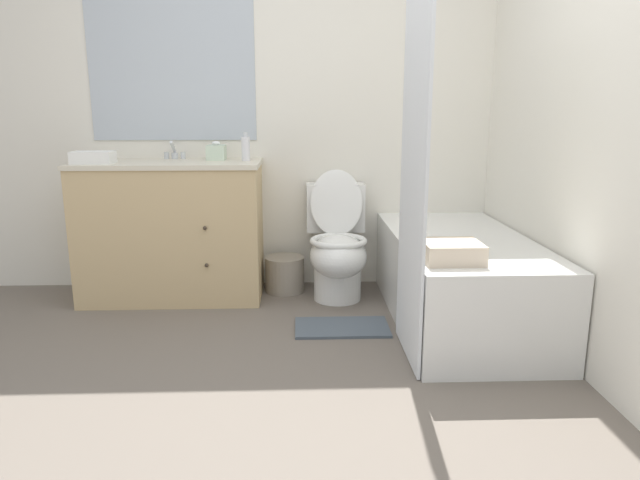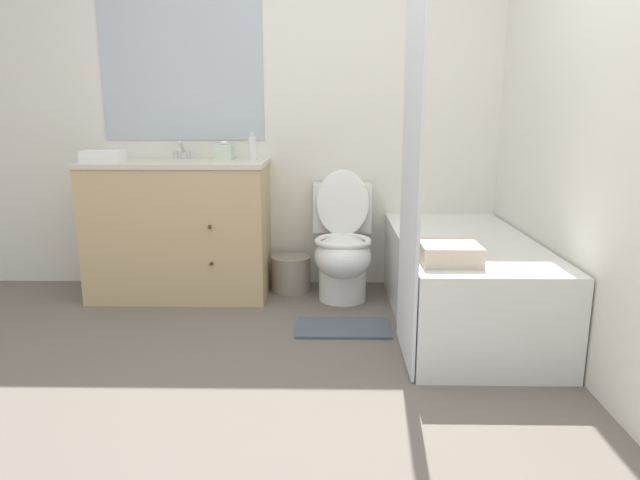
{
  "view_description": "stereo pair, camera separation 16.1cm",
  "coord_description": "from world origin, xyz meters",
  "px_view_note": "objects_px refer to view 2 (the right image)",
  "views": [
    {
      "loc": [
        0.04,
        -2.17,
        1.22
      ],
      "look_at": [
        0.16,
        0.8,
        0.54
      ],
      "focal_mm": 32.0,
      "sensor_mm": 36.0,
      "label": 1
    },
    {
      "loc": [
        0.21,
        -2.17,
        1.22
      ],
      "look_at": [
        0.16,
        0.8,
        0.54
      ],
      "focal_mm": 32.0,
      "sensor_mm": 36.0,
      "label": 2
    }
  ],
  "objects_px": {
    "bath_towel_folded": "(450,253)",
    "bath_mat": "(343,328)",
    "bathtub": "(463,281)",
    "hand_towel_folded": "(103,157)",
    "wastebasket": "(291,274)",
    "tissue_box": "(224,152)",
    "soap_dispenser": "(252,148)",
    "vanity_cabinet": "(180,228)",
    "sink_faucet": "(183,153)",
    "toilet": "(343,248)"
  },
  "relations": [
    {
      "from": "bath_towel_folded",
      "to": "bath_mat",
      "type": "relative_size",
      "value": 0.52
    },
    {
      "from": "soap_dispenser",
      "to": "tissue_box",
      "type": "bearing_deg",
      "value": 157.14
    },
    {
      "from": "wastebasket",
      "to": "bath_mat",
      "type": "xyz_separation_m",
      "value": [
        0.34,
        -0.71,
        -0.11
      ]
    },
    {
      "from": "vanity_cabinet",
      "to": "toilet",
      "type": "relative_size",
      "value": 1.4
    },
    {
      "from": "wastebasket",
      "to": "soap_dispenser",
      "type": "distance_m",
      "value": 0.89
    },
    {
      "from": "sink_faucet",
      "to": "toilet",
      "type": "relative_size",
      "value": 0.17
    },
    {
      "from": "soap_dispenser",
      "to": "sink_faucet",
      "type": "bearing_deg",
      "value": 161.25
    },
    {
      "from": "hand_towel_folded",
      "to": "bath_towel_folded",
      "type": "bearing_deg",
      "value": -24.62
    },
    {
      "from": "wastebasket",
      "to": "bath_towel_folded",
      "type": "height_order",
      "value": "bath_towel_folded"
    },
    {
      "from": "toilet",
      "to": "wastebasket",
      "type": "bearing_deg",
      "value": 157.68
    },
    {
      "from": "bathtub",
      "to": "hand_towel_folded",
      "type": "xyz_separation_m",
      "value": [
        -2.18,
        0.38,
        0.68
      ]
    },
    {
      "from": "toilet",
      "to": "bath_mat",
      "type": "xyz_separation_m",
      "value": [
        -0.01,
        -0.56,
        -0.33
      ]
    },
    {
      "from": "toilet",
      "to": "hand_towel_folded",
      "type": "distance_m",
      "value": 1.62
    },
    {
      "from": "sink_faucet",
      "to": "bath_towel_folded",
      "type": "height_order",
      "value": "sink_faucet"
    },
    {
      "from": "bathtub",
      "to": "tissue_box",
      "type": "relative_size",
      "value": 10.88
    },
    {
      "from": "bathtub",
      "to": "hand_towel_folded",
      "type": "height_order",
      "value": "hand_towel_folded"
    },
    {
      "from": "tissue_box",
      "to": "vanity_cabinet",
      "type": "bearing_deg",
      "value": -159.6
    },
    {
      "from": "wastebasket",
      "to": "hand_towel_folded",
      "type": "bearing_deg",
      "value": -169.25
    },
    {
      "from": "vanity_cabinet",
      "to": "hand_towel_folded",
      "type": "bearing_deg",
      "value": -161.54
    },
    {
      "from": "tissue_box",
      "to": "bath_mat",
      "type": "relative_size",
      "value": 0.27
    },
    {
      "from": "bathtub",
      "to": "bath_towel_folded",
      "type": "bearing_deg",
      "value": -110.53
    },
    {
      "from": "vanity_cabinet",
      "to": "toilet",
      "type": "height_order",
      "value": "vanity_cabinet"
    },
    {
      "from": "bathtub",
      "to": "hand_towel_folded",
      "type": "relative_size",
      "value": 6.46
    },
    {
      "from": "bathtub",
      "to": "tissue_box",
      "type": "distance_m",
      "value": 1.74
    },
    {
      "from": "wastebasket",
      "to": "bath_towel_folded",
      "type": "distance_m",
      "value": 1.47
    },
    {
      "from": "bath_towel_folded",
      "to": "sink_faucet",
      "type": "bearing_deg",
      "value": 141.54
    },
    {
      "from": "wastebasket",
      "to": "bath_towel_folded",
      "type": "bearing_deg",
      "value": -53.51
    },
    {
      "from": "sink_faucet",
      "to": "bathtub",
      "type": "relative_size",
      "value": 0.09
    },
    {
      "from": "hand_towel_folded",
      "to": "soap_dispenser",
      "type": "bearing_deg",
      "value": 10.23
    },
    {
      "from": "sink_faucet",
      "to": "bathtub",
      "type": "distance_m",
      "value": 2.02
    },
    {
      "from": "vanity_cabinet",
      "to": "sink_faucet",
      "type": "bearing_deg",
      "value": 90.0
    },
    {
      "from": "toilet",
      "to": "soap_dispenser",
      "type": "distance_m",
      "value": 0.87
    },
    {
      "from": "bathtub",
      "to": "bath_mat",
      "type": "height_order",
      "value": "bathtub"
    },
    {
      "from": "sink_faucet",
      "to": "soap_dispenser",
      "type": "height_order",
      "value": "soap_dispenser"
    },
    {
      "from": "vanity_cabinet",
      "to": "soap_dispenser",
      "type": "xyz_separation_m",
      "value": [
        0.49,
        0.02,
        0.52
      ]
    },
    {
      "from": "vanity_cabinet",
      "to": "bath_towel_folded",
      "type": "relative_size",
      "value": 4.23
    },
    {
      "from": "soap_dispenser",
      "to": "bathtub",
      "type": "bearing_deg",
      "value": -23.06
    },
    {
      "from": "tissue_box",
      "to": "soap_dispenser",
      "type": "relative_size",
      "value": 0.79
    },
    {
      "from": "toilet",
      "to": "bath_towel_folded",
      "type": "distance_m",
      "value": 1.12
    },
    {
      "from": "wastebasket",
      "to": "tissue_box",
      "type": "relative_size",
      "value": 1.85
    },
    {
      "from": "bath_mat",
      "to": "bathtub",
      "type": "bearing_deg",
      "value": 9.26
    },
    {
      "from": "tissue_box",
      "to": "hand_towel_folded",
      "type": "height_order",
      "value": "tissue_box"
    },
    {
      "from": "vanity_cabinet",
      "to": "soap_dispenser",
      "type": "relative_size",
      "value": 6.39
    },
    {
      "from": "toilet",
      "to": "hand_towel_folded",
      "type": "height_order",
      "value": "hand_towel_folded"
    },
    {
      "from": "vanity_cabinet",
      "to": "bath_mat",
      "type": "height_order",
      "value": "vanity_cabinet"
    },
    {
      "from": "vanity_cabinet",
      "to": "bath_mat",
      "type": "xyz_separation_m",
      "value": [
        1.07,
        -0.63,
        -0.45
      ]
    },
    {
      "from": "bathtub",
      "to": "vanity_cabinet",
      "type": "bearing_deg",
      "value": 163.65
    },
    {
      "from": "sink_faucet",
      "to": "hand_towel_folded",
      "type": "height_order",
      "value": "sink_faucet"
    },
    {
      "from": "bathtub",
      "to": "bath_mat",
      "type": "bearing_deg",
      "value": -170.74
    },
    {
      "from": "vanity_cabinet",
      "to": "toilet",
      "type": "xyz_separation_m",
      "value": [
        1.08,
        -0.07,
        -0.12
      ]
    }
  ]
}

